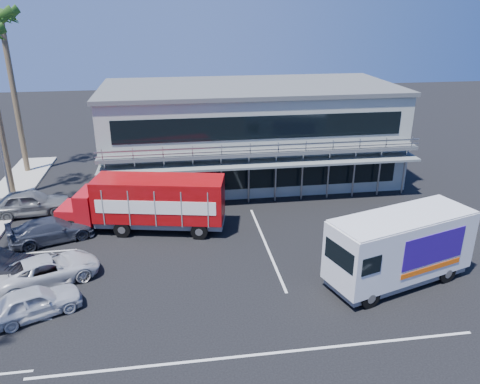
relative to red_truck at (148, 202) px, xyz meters
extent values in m
plane|color=black|center=(4.68, -5.99, -1.85)|extent=(120.00, 120.00, 0.00)
cube|color=#A2A99A|center=(7.68, 9.01, 1.65)|extent=(22.00, 10.00, 7.00)
cube|color=#515454|center=(7.68, 9.01, 5.30)|extent=(22.40, 10.40, 0.30)
cube|color=#515454|center=(7.68, 3.41, 1.75)|extent=(22.00, 1.20, 0.25)
cube|color=gray|center=(7.68, 2.86, 2.25)|extent=(22.00, 0.08, 0.90)
cube|color=slate|center=(7.68, 3.11, 1.05)|extent=(22.00, 1.80, 0.15)
cube|color=black|center=(7.68, 3.99, -0.25)|extent=(20.00, 0.06, 1.60)
cube|color=black|center=(7.68, 3.99, 3.35)|extent=(20.00, 0.06, 1.60)
cylinder|color=brown|center=(-10.42, 12.51, 4.15)|extent=(0.44, 0.44, 12.00)
sphere|color=#224C15|center=(-10.42, 12.51, 10.35)|extent=(1.10, 1.10, 1.10)
cylinder|color=gray|center=(-9.52, 5.01, 2.15)|extent=(0.14, 0.14, 8.00)
cube|color=#AB0D13|center=(-4.70, 0.98, -0.89)|extent=(1.76, 2.40, 1.16)
cube|color=#AB0D13|center=(-3.66, 0.76, -0.36)|extent=(1.43, 2.55, 2.02)
cube|color=black|center=(-3.66, 0.76, 0.22)|extent=(0.46, 2.01, 0.67)
cube|color=#9E090F|center=(0.68, -0.14, 0.27)|extent=(8.03, 3.93, 2.50)
cube|color=slate|center=(0.68, -0.14, -1.22)|extent=(7.96, 3.58, 0.29)
cube|color=white|center=(0.43, -1.33, 0.17)|extent=(6.95, 1.48, 0.82)
cube|color=white|center=(0.92, 1.05, 0.17)|extent=(6.95, 1.48, 0.82)
cylinder|color=black|center=(-4.63, -0.12, -1.35)|extent=(1.04, 0.48, 1.00)
cylinder|color=black|center=(-4.20, 1.96, -1.35)|extent=(1.04, 0.48, 1.00)
cylinder|color=black|center=(-1.61, -0.75, -1.35)|extent=(1.04, 0.48, 1.00)
cylinder|color=black|center=(-1.18, 1.33, -1.35)|extent=(1.04, 0.48, 1.00)
cylinder|color=black|center=(2.91, -1.69, -1.35)|extent=(1.04, 0.48, 1.00)
cylinder|color=black|center=(3.34, 0.38, -1.35)|extent=(1.04, 0.48, 1.00)
cube|color=silver|center=(12.33, -7.77, 0.21)|extent=(7.82, 4.64, 2.96)
cube|color=slate|center=(12.33, -7.77, -1.43)|extent=(7.47, 4.30, 0.37)
cube|color=black|center=(8.82, -8.87, 0.53)|extent=(0.68, 2.00, 1.00)
cube|color=silver|center=(12.33, -7.77, 1.72)|extent=(7.67, 4.54, 0.08)
cube|color=#290E7E|center=(13.53, -8.74, 0.42)|extent=(3.64, 1.17, 1.59)
cube|color=#290E7E|center=(12.76, -6.29, 0.42)|extent=(3.64, 1.17, 1.59)
cube|color=#F2590C|center=(13.53, -8.74, -0.63)|extent=(3.64, 1.16, 0.26)
cylinder|color=black|center=(10.15, -9.63, -1.34)|extent=(1.05, 0.57, 1.02)
cylinder|color=black|center=(9.48, -7.49, -1.34)|extent=(1.05, 0.57, 1.02)
cylinder|color=black|center=(14.79, -8.17, -1.34)|extent=(1.05, 0.57, 1.02)
cylinder|color=black|center=(14.12, -6.03, -1.34)|extent=(1.05, 0.57, 1.02)
imported|color=silver|center=(-4.82, -7.99, -1.16)|extent=(4.35, 3.15, 1.38)
imported|color=silver|center=(-4.82, -5.19, -1.17)|extent=(5.42, 4.07, 1.37)
imported|color=#323643|center=(-5.62, -0.62, -1.15)|extent=(5.19, 3.52, 1.40)
imported|color=slate|center=(-7.82, 3.49, -1.00)|extent=(5.15, 2.51, 1.69)
camera|label=1|loc=(1.61, -26.56, 11.00)|focal=35.00mm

